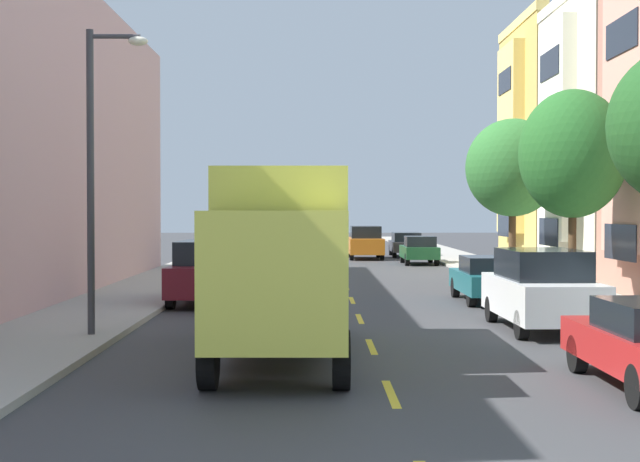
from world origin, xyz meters
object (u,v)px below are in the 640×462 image
(street_lamp, at_px, (97,158))
(parked_wagon_charcoal, at_px, (406,244))
(parked_suv_burgundy, at_px, (208,272))
(parked_suv_white, at_px, (542,289))
(parked_hatchback_forest, at_px, (419,250))
(moving_orange_sedan, at_px, (365,242))
(street_tree_farthest, at_px, (513,168))
(parked_pickup_navy, at_px, (252,253))
(parked_pickup_black, at_px, (260,246))
(parked_sedan_teal, at_px, (489,278))
(delivery_box_truck, at_px, (284,253))
(street_tree_third, at_px, (573,154))

(street_lamp, bearing_deg, parked_wagon_charcoal, 74.24)
(parked_suv_burgundy, height_order, parked_suv_white, same)
(street_lamp, bearing_deg, parked_hatchback_forest, 70.23)
(parked_suv_white, height_order, moving_orange_sedan, same)
(street_tree_farthest, relative_size, parked_suv_burgundy, 1.29)
(parked_hatchback_forest, height_order, parked_suv_white, parked_suv_white)
(parked_wagon_charcoal, distance_m, parked_hatchback_forest, 8.13)
(parked_pickup_navy, height_order, parked_suv_white, parked_suv_white)
(street_tree_farthest, height_order, parked_suv_burgundy, street_tree_farthest)
(parked_pickup_black, xyz_separation_m, parked_suv_white, (8.46, -30.17, 0.16))
(parked_pickup_navy, xyz_separation_m, parked_sedan_teal, (8.44, -15.72, -0.08))
(parked_sedan_teal, relative_size, moving_orange_sedan, 0.94)
(parked_pickup_black, height_order, parked_suv_white, parked_suv_white)
(parked_sedan_teal, distance_m, moving_orange_sedan, 25.77)
(street_lamp, bearing_deg, parked_suv_burgundy, 79.43)
(delivery_box_truck, bearing_deg, parked_suv_burgundy, 104.52)
(parked_pickup_black, bearing_deg, parked_hatchback_forest, -20.66)
(delivery_box_truck, distance_m, moving_orange_sedan, 36.54)
(street_tree_farthest, xyz_separation_m, parked_sedan_teal, (-2.16, -6.71, -3.73))
(parked_pickup_navy, relative_size, parked_pickup_black, 1.00)
(street_tree_third, height_order, parked_pickup_black, street_tree_third)
(parked_suv_white, bearing_deg, parked_pickup_navy, 110.55)
(parked_wagon_charcoal, distance_m, parked_suv_white, 35.07)
(delivery_box_truck, bearing_deg, street_tree_farthest, 64.78)
(street_tree_farthest, distance_m, parked_suv_burgundy, 13.47)
(delivery_box_truck, distance_m, parked_wagon_charcoal, 39.49)
(street_lamp, distance_m, parked_suv_white, 10.76)
(street_tree_third, distance_m, parked_hatchback_forest, 22.16)
(parked_wagon_charcoal, xyz_separation_m, parked_suv_white, (-0.20, -35.07, 0.18))
(moving_orange_sedan, bearing_deg, delivery_box_truck, -95.65)
(street_tree_third, distance_m, street_lamp, 14.15)
(street_tree_farthest, bearing_deg, parked_suv_burgundy, -146.52)
(street_lamp, xyz_separation_m, parked_suv_white, (10.18, 1.72, -3.03))
(parked_sedan_teal, relative_size, parked_pickup_black, 0.84)
(street_tree_farthest, xyz_separation_m, parked_pickup_black, (-10.62, 16.68, -3.66))
(street_tree_third, height_order, delivery_box_truck, street_tree_third)
(street_lamp, xyz_separation_m, moving_orange_sedan, (7.75, 34.15, -3.03))
(delivery_box_truck, xyz_separation_m, parked_sedan_teal, (6.03, 10.70, -1.28))
(street_tree_farthest, bearing_deg, delivery_box_truck, -115.22)
(street_tree_third, bearing_deg, delivery_box_truck, -132.01)
(parked_hatchback_forest, bearing_deg, parked_pickup_black, 159.34)
(street_lamp, bearing_deg, street_tree_farthest, 50.92)
(parked_pickup_black, relative_size, moving_orange_sedan, 1.11)
(street_tree_third, relative_size, parked_suv_white, 1.30)
(parked_suv_white, bearing_deg, street_lamp, -170.43)
(parked_pickup_black, distance_m, moving_orange_sedan, 6.44)
(delivery_box_truck, bearing_deg, parked_suv_white, 33.00)
(moving_orange_sedan, bearing_deg, parked_hatchback_forest, -65.09)
(parked_wagon_charcoal, distance_m, parked_sedan_teal, 28.28)
(street_lamp, bearing_deg, delivery_box_truck, -27.93)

